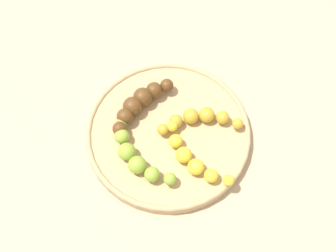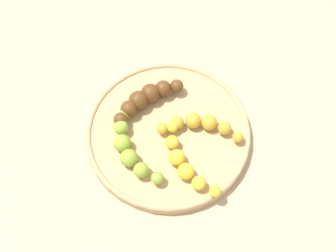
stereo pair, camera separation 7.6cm
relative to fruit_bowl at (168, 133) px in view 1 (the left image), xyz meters
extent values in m
plane|color=tan|center=(0.00, 0.00, -0.01)|extent=(2.40, 2.40, 0.00)
cylinder|color=tan|center=(0.00, 0.00, 0.00)|extent=(0.30, 0.30, 0.02)
torus|color=tan|center=(0.00, 0.00, 0.01)|extent=(0.30, 0.30, 0.01)
sphere|color=gold|center=(0.07, -0.10, 0.02)|extent=(0.02, 0.02, 0.02)
sphere|color=gold|center=(0.07, -0.07, 0.02)|extent=(0.02, 0.02, 0.02)
sphere|color=gold|center=(0.06, -0.05, 0.02)|extent=(0.03, 0.03, 0.03)
sphere|color=gold|center=(0.04, -0.02, 0.02)|extent=(0.03, 0.03, 0.03)
sphere|color=gold|center=(0.02, -0.01, 0.02)|extent=(0.02, 0.02, 0.02)
sphere|color=gold|center=(-0.01, 0.01, 0.02)|extent=(0.02, 0.02, 0.02)
sphere|color=#593819|center=(0.07, 0.05, 0.02)|extent=(0.02, 0.02, 0.02)
sphere|color=#593819|center=(0.05, 0.06, 0.02)|extent=(0.03, 0.03, 0.03)
sphere|color=#593819|center=(0.03, 0.07, 0.02)|extent=(0.04, 0.04, 0.04)
sphere|color=#593819|center=(0.00, 0.08, 0.02)|extent=(0.04, 0.04, 0.04)
sphere|color=#593819|center=(-0.02, 0.07, 0.02)|extent=(0.03, 0.03, 0.03)
sphere|color=#593819|center=(-0.05, 0.07, 0.02)|extent=(0.02, 0.02, 0.02)
sphere|color=#8CAD38|center=(-0.03, 0.07, 0.02)|extent=(0.02, 0.02, 0.02)
sphere|color=#8CAD38|center=(-0.06, 0.06, 0.02)|extent=(0.03, 0.03, 0.03)
sphere|color=#8CAD38|center=(-0.08, 0.03, 0.02)|extent=(0.03, 0.03, 0.03)
sphere|color=#8CAD38|center=(-0.09, 0.01, 0.02)|extent=(0.03, 0.03, 0.03)
sphere|color=#8CAD38|center=(-0.09, -0.03, 0.02)|extent=(0.03, 0.03, 0.03)
sphere|color=#8CAD38|center=(-0.08, -0.05, 0.02)|extent=(0.02, 0.02, 0.02)
sphere|color=yellow|center=(0.01, -0.01, 0.02)|extent=(0.02, 0.02, 0.02)
sphere|color=yellow|center=(-0.02, -0.03, 0.02)|extent=(0.02, 0.02, 0.02)
sphere|color=yellow|center=(-0.03, -0.05, 0.02)|extent=(0.03, 0.03, 0.03)
sphere|color=yellow|center=(-0.04, -0.08, 0.02)|extent=(0.03, 0.03, 0.03)
sphere|color=yellow|center=(-0.04, -0.11, 0.02)|extent=(0.02, 0.02, 0.02)
sphere|color=yellow|center=(-0.03, -0.14, 0.02)|extent=(0.02, 0.02, 0.02)
camera|label=1|loc=(-0.30, -0.19, 0.70)|focal=46.32mm
camera|label=2|loc=(-0.25, -0.25, 0.70)|focal=46.32mm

